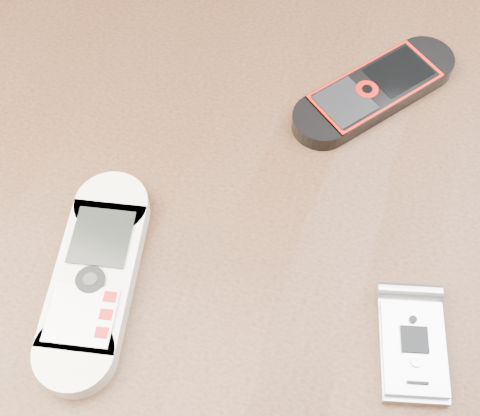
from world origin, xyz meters
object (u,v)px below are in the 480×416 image
at_px(nokia_white, 95,277).
at_px(nokia_black_red, 375,90).
at_px(motorola_razr, 413,346).
at_px(table, 235,269).

distance_m(nokia_white, nokia_black_red, 0.29).
bearing_deg(motorola_razr, nokia_white, 170.79).
bearing_deg(table, nokia_black_red, 61.48).
bearing_deg(nokia_black_red, table, -80.51).
height_order(table, nokia_black_red, nokia_black_red).
height_order(table, motorola_razr, motorola_razr).
bearing_deg(motorola_razr, table, 142.01).
distance_m(nokia_white, motorola_razr, 0.23).
bearing_deg(nokia_white, nokia_black_red, 45.38).
xyz_separation_m(table, motorola_razr, (0.15, -0.07, 0.11)).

